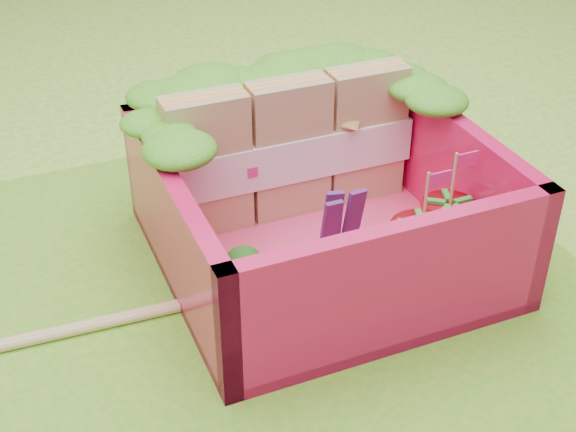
{
  "coord_description": "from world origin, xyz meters",
  "views": [
    {
      "loc": [
        -0.9,
        -2.38,
        2.07
      ],
      "look_at": [
        0.15,
        0.11,
        0.28
      ],
      "focal_mm": 50.0,
      "sensor_mm": 36.0,
      "label": 1
    }
  ],
  "objects_px": {
    "sandwich_stack": "(290,149)",
    "broccoli": "(246,278)",
    "bento_box": "(321,203)",
    "strawberry_left": "(420,252)",
    "strawberry_right": "(447,229)",
    "chopsticks": "(12,343)"
  },
  "relations": [
    {
      "from": "sandwich_stack",
      "to": "broccoli",
      "type": "xyz_separation_m",
      "value": [
        -0.43,
        -0.62,
        -0.13
      ]
    },
    {
      "from": "bento_box",
      "to": "sandwich_stack",
      "type": "bearing_deg",
      "value": 89.1
    },
    {
      "from": "strawberry_left",
      "to": "strawberry_right",
      "type": "distance_m",
      "value": 0.22
    },
    {
      "from": "bento_box",
      "to": "broccoli",
      "type": "bearing_deg",
      "value": -146.94
    },
    {
      "from": "bento_box",
      "to": "sandwich_stack",
      "type": "distance_m",
      "value": 0.35
    },
    {
      "from": "bento_box",
      "to": "broccoli",
      "type": "relative_size",
      "value": 3.88
    },
    {
      "from": "sandwich_stack",
      "to": "broccoli",
      "type": "distance_m",
      "value": 0.77
    },
    {
      "from": "strawberry_left",
      "to": "chopsticks",
      "type": "xyz_separation_m",
      "value": [
        -1.55,
        0.28,
        -0.16
      ]
    },
    {
      "from": "sandwich_stack",
      "to": "strawberry_right",
      "type": "relative_size",
      "value": 2.34
    },
    {
      "from": "strawberry_right",
      "to": "strawberry_left",
      "type": "bearing_deg",
      "value": -151.04
    },
    {
      "from": "strawberry_left",
      "to": "strawberry_right",
      "type": "xyz_separation_m",
      "value": [
        0.19,
        0.11,
        -0.01
      ]
    },
    {
      "from": "strawberry_right",
      "to": "chopsticks",
      "type": "xyz_separation_m",
      "value": [
        -1.74,
        0.17,
        -0.16
      ]
    },
    {
      "from": "broccoli",
      "to": "chopsticks",
      "type": "relative_size",
      "value": 0.13
    },
    {
      "from": "broccoli",
      "to": "strawberry_right",
      "type": "distance_m",
      "value": 0.9
    },
    {
      "from": "broccoli",
      "to": "chopsticks",
      "type": "bearing_deg",
      "value": 165.94
    },
    {
      "from": "strawberry_right",
      "to": "chopsticks",
      "type": "height_order",
      "value": "strawberry_right"
    },
    {
      "from": "strawberry_right",
      "to": "chopsticks",
      "type": "relative_size",
      "value": 0.19
    },
    {
      "from": "bento_box",
      "to": "broccoli",
      "type": "xyz_separation_m",
      "value": [
        -0.43,
        -0.28,
        -0.05
      ]
    },
    {
      "from": "sandwich_stack",
      "to": "chopsticks",
      "type": "bearing_deg",
      "value": -162.47
    },
    {
      "from": "strawberry_left",
      "to": "chopsticks",
      "type": "bearing_deg",
      "value": 169.82
    },
    {
      "from": "bento_box",
      "to": "strawberry_right",
      "type": "bearing_deg",
      "value": -27.37
    },
    {
      "from": "broccoli",
      "to": "strawberry_left",
      "type": "bearing_deg",
      "value": -5.36
    }
  ]
}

